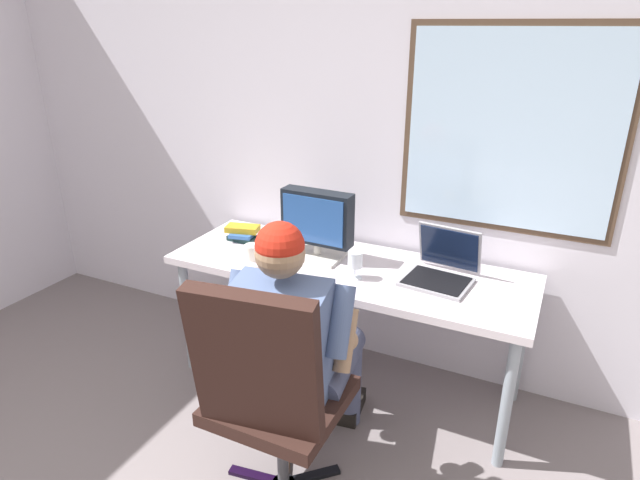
% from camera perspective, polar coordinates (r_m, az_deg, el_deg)
% --- Properties ---
extents(wall_rear, '(5.12, 0.08, 2.70)m').
position_cam_1_polar(wall_rear, '(2.94, 5.83, 11.34)').
color(wall_rear, silver).
rests_on(wall_rear, ground).
extents(desk, '(1.89, 0.65, 0.73)m').
position_cam_1_polar(desk, '(2.81, 2.94, -3.99)').
color(desk, '#89949F').
rests_on(desk, ground).
extents(office_chair, '(0.54, 0.58, 1.09)m').
position_cam_1_polar(office_chair, '(2.12, -5.53, -15.38)').
color(office_chair, black).
rests_on(office_chair, ground).
extents(person_seated, '(0.57, 0.83, 1.23)m').
position_cam_1_polar(person_seated, '(2.32, -2.63, -10.58)').
color(person_seated, '#434966').
rests_on(person_seated, ground).
extents(crt_monitor, '(0.39, 0.23, 0.37)m').
position_cam_1_polar(crt_monitor, '(2.81, -0.32, 2.03)').
color(crt_monitor, beige).
rests_on(crt_monitor, desk).
extents(laptop, '(0.35, 0.36, 0.25)m').
position_cam_1_polar(laptop, '(2.69, 12.91, -2.72)').
color(laptop, gray).
rests_on(laptop, desk).
extents(wine_glass, '(0.07, 0.07, 0.14)m').
position_cam_1_polar(wine_glass, '(2.62, 3.76, -2.28)').
color(wine_glass, silver).
rests_on(wine_glass, desk).
extents(book_stack, '(0.21, 0.16, 0.08)m').
position_cam_1_polar(book_stack, '(3.13, -8.22, 0.75)').
color(book_stack, black).
rests_on(book_stack, desk).
extents(coffee_mug, '(0.09, 0.09, 0.08)m').
position_cam_1_polar(coffee_mug, '(2.86, -7.21, -1.30)').
color(coffee_mug, silver).
rests_on(coffee_mug, desk).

